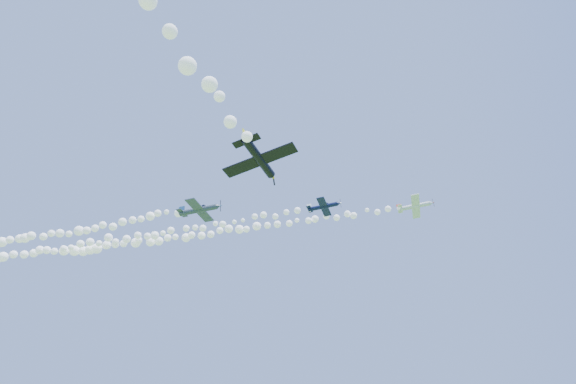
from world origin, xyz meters
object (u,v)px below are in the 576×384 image
(plane_white, at_px, (415,206))
(plane_grey, at_px, (200,210))
(plane_black, at_px, (260,159))
(plane_navy, at_px, (324,206))

(plane_white, height_order, plane_grey, plane_white)
(plane_white, distance_m, plane_black, 42.97)
(plane_white, relative_size, plane_grey, 0.84)
(plane_navy, distance_m, plane_grey, 21.78)
(plane_navy, height_order, plane_black, plane_navy)
(plane_grey, height_order, plane_black, plane_grey)
(plane_white, xyz_separation_m, plane_navy, (-15.37, -5.90, -0.35))
(plane_grey, bearing_deg, plane_white, 20.45)
(plane_white, bearing_deg, plane_grey, -161.36)
(plane_white, distance_m, plane_navy, 16.46)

